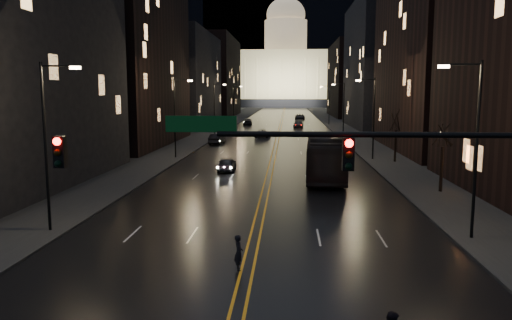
% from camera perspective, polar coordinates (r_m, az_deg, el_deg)
% --- Properties ---
extents(road, '(20.00, 320.00, 0.02)m').
position_cam_1_polar(road, '(145.36, 3.04, 4.83)').
color(road, black).
rests_on(road, ground).
extents(sidewalk_left, '(8.00, 320.00, 0.16)m').
position_cam_1_polar(sidewalk_left, '(146.19, -2.48, 4.88)').
color(sidewalk_left, black).
rests_on(sidewalk_left, ground).
extents(sidewalk_right, '(8.00, 320.00, 0.16)m').
position_cam_1_polar(sidewalk_right, '(145.87, 8.56, 4.79)').
color(sidewalk_right, black).
rests_on(sidewalk_right, ground).
extents(center_line, '(0.62, 320.00, 0.01)m').
position_cam_1_polar(center_line, '(145.36, 3.04, 4.84)').
color(center_line, orange).
rests_on(center_line, road).
extents(building_left_mid, '(12.00, 30.00, 28.00)m').
position_cam_1_polar(building_left_mid, '(73.07, -14.77, 12.66)').
color(building_left_mid, black).
rests_on(building_left_mid, ground).
extents(building_left_far, '(12.00, 34.00, 20.00)m').
position_cam_1_polar(building_left_far, '(109.56, -8.36, 9.03)').
color(building_left_far, black).
rests_on(building_left_far, ground).
extents(building_left_dist, '(12.00, 40.00, 24.00)m').
position_cam_1_polar(building_left_dist, '(156.87, -4.69, 9.41)').
color(building_left_dist, black).
rests_on(building_left_dist, ground).
extents(building_right_mid, '(12.00, 34.00, 26.00)m').
position_cam_1_polar(building_right_mid, '(109.03, 14.14, 10.46)').
color(building_right_mid, black).
rests_on(building_right_mid, ground).
extents(building_right_dist, '(12.00, 40.00, 22.00)m').
position_cam_1_polar(building_right_dist, '(156.40, 10.92, 8.94)').
color(building_right_dist, black).
rests_on(building_right_dist, ground).
extents(mountain_ridge, '(520.00, 60.00, 130.00)m').
position_cam_1_polar(mountain_ridge, '(401.16, 9.50, 15.93)').
color(mountain_ridge, black).
rests_on(mountain_ridge, ground).
extents(capitol, '(90.00, 50.00, 58.50)m').
position_cam_1_polar(capitol, '(265.34, 3.38, 9.86)').
color(capitol, black).
rests_on(capitol, ground).
extents(traffic_signal, '(17.29, 0.45, 7.00)m').
position_cam_1_polar(traffic_signal, '(15.91, 19.09, -1.22)').
color(traffic_signal, black).
rests_on(traffic_signal, ground).
extents(streetlamp_right_near, '(2.13, 0.25, 9.00)m').
position_cam_1_polar(streetlamp_right_near, '(26.87, 23.58, 2.03)').
color(streetlamp_right_near, black).
rests_on(streetlamp_right_near, ground).
extents(streetlamp_left_near, '(2.13, 0.25, 9.00)m').
position_cam_1_polar(streetlamp_left_near, '(28.19, -22.63, 2.32)').
color(streetlamp_left_near, black).
rests_on(streetlamp_left_near, ground).
extents(streetlamp_right_mid, '(2.13, 0.25, 9.00)m').
position_cam_1_polar(streetlamp_right_mid, '(55.96, 13.14, 5.14)').
color(streetlamp_right_mid, black).
rests_on(streetlamp_right_mid, ground).
extents(streetlamp_left_mid, '(2.13, 0.25, 9.00)m').
position_cam_1_polar(streetlamp_left_mid, '(56.60, -9.09, 5.27)').
color(streetlamp_left_mid, black).
rests_on(streetlamp_left_mid, ground).
extents(streetlamp_right_far, '(2.13, 0.25, 9.00)m').
position_cam_1_polar(streetlamp_right_far, '(85.68, 9.87, 6.07)').
color(streetlamp_right_far, black).
rests_on(streetlamp_right_far, ground).
extents(streetlamp_left_far, '(2.13, 0.25, 9.00)m').
position_cam_1_polar(streetlamp_left_far, '(86.10, -4.68, 6.17)').
color(streetlamp_left_far, black).
rests_on(streetlamp_left_far, ground).
extents(streetlamp_right_dist, '(2.13, 0.25, 9.00)m').
position_cam_1_polar(streetlamp_right_dist, '(115.55, 8.28, 6.52)').
color(streetlamp_right_dist, black).
rests_on(streetlamp_right_dist, ground).
extents(streetlamp_left_dist, '(2.13, 0.25, 9.00)m').
position_cam_1_polar(streetlamp_left_dist, '(115.86, -2.51, 6.60)').
color(streetlamp_left_dist, black).
rests_on(streetlamp_left_dist, ground).
extents(tree_right_mid, '(2.40, 2.40, 6.65)m').
position_cam_1_polar(tree_right_mid, '(38.96, 20.61, 2.95)').
color(tree_right_mid, black).
rests_on(tree_right_mid, ground).
extents(tree_right_far, '(2.40, 2.40, 6.65)m').
position_cam_1_polar(tree_right_far, '(54.43, 15.74, 4.39)').
color(tree_right_far, black).
rests_on(tree_right_far, ground).
extents(bus, '(3.75, 13.41, 3.70)m').
position_cam_1_polar(bus, '(43.96, 7.90, 0.36)').
color(bus, black).
rests_on(bus, ground).
extents(oncoming_car_a, '(1.72, 4.02, 1.36)m').
position_cam_1_polar(oncoming_car_a, '(47.20, -3.35, -0.51)').
color(oncoming_car_a, black).
rests_on(oncoming_car_a, ground).
extents(oncoming_car_b, '(1.98, 4.78, 1.54)m').
position_cam_1_polar(oncoming_car_b, '(71.89, -4.46, 2.41)').
color(oncoming_car_b, black).
rests_on(oncoming_car_b, ground).
extents(oncoming_car_c, '(2.69, 4.95, 1.32)m').
position_cam_1_polar(oncoming_car_c, '(83.02, 0.80, 3.08)').
color(oncoming_car_c, black).
rests_on(oncoming_car_c, ground).
extents(oncoming_car_d, '(2.52, 5.20, 1.46)m').
position_cam_1_polar(oncoming_car_d, '(114.22, -0.99, 4.40)').
color(oncoming_car_d, black).
rests_on(oncoming_car_d, ground).
extents(receding_car_a, '(2.13, 4.96, 1.59)m').
position_cam_1_polar(receding_car_a, '(60.63, 6.80, 1.41)').
color(receding_car_a, black).
rests_on(receding_car_a, ground).
extents(receding_car_b, '(1.65, 3.90, 1.32)m').
position_cam_1_polar(receding_car_b, '(71.43, 8.45, 2.23)').
color(receding_car_b, black).
rests_on(receding_car_b, ground).
extents(receding_car_c, '(2.29, 5.10, 1.45)m').
position_cam_1_polar(receding_car_c, '(104.31, 4.86, 4.05)').
color(receding_car_c, black).
rests_on(receding_car_c, ground).
extents(receding_car_d, '(2.72, 5.71, 1.57)m').
position_cam_1_polar(receding_car_d, '(136.06, 5.03, 4.94)').
color(receding_car_d, black).
rests_on(receding_car_d, ground).
extents(pedestrian_a, '(0.49, 0.63, 1.53)m').
position_cam_1_polar(pedestrian_a, '(21.34, -2.00, -10.54)').
color(pedestrian_a, black).
rests_on(pedestrian_a, ground).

